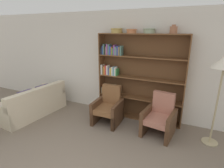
{
  "coord_description": "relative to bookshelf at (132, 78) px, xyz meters",
  "views": [
    {
      "loc": [
        1.38,
        -1.43,
        2.27
      ],
      "look_at": [
        -0.38,
        2.43,
        0.95
      ],
      "focal_mm": 28.0,
      "sensor_mm": 36.0,
      "label": 1
    }
  ],
  "objects": [
    {
      "name": "wall_back",
      "position": [
        -0.05,
        0.17,
        0.28
      ],
      "size": [
        12.0,
        0.06,
        2.75
      ],
      "color": "silver",
      "rests_on": "ground"
    },
    {
      "name": "bookshelf",
      "position": [
        0.0,
        0.0,
        0.0
      ],
      "size": [
        2.18,
        0.3,
        2.19
      ],
      "color": "brown",
      "rests_on": "ground"
    },
    {
      "name": "bowl_stoneware",
      "position": [
        -0.44,
        -0.02,
        1.17
      ],
      "size": [
        0.29,
        0.29,
        0.12
      ],
      "color": "tan",
      "rests_on": "bookshelf"
    },
    {
      "name": "bowl_sage",
      "position": [
        -0.06,
        -0.02,
        1.16
      ],
      "size": [
        0.26,
        0.26,
        0.1
      ],
      "color": "#C67547",
      "rests_on": "bookshelf"
    },
    {
      "name": "bowl_slate",
      "position": [
        0.37,
        -0.02,
        1.16
      ],
      "size": [
        0.28,
        0.28,
        0.11
      ],
      "color": "gray",
      "rests_on": "bookshelf"
    },
    {
      "name": "vase_tall",
      "position": [
        0.9,
        -0.02,
        1.18
      ],
      "size": [
        0.16,
        0.16,
        0.19
      ],
      "color": "#A36647",
      "rests_on": "bookshelf"
    },
    {
      "name": "couch",
      "position": [
        -2.55,
        -1.04,
        -0.8
      ],
      "size": [
        1.11,
        1.84,
        0.81
      ],
      "rotation": [
        0.0,
        0.0,
        1.47
      ],
      "color": "beige",
      "rests_on": "ground"
    },
    {
      "name": "armchair_leather",
      "position": [
        -0.43,
        -0.54,
        -0.7
      ],
      "size": [
        0.65,
        0.69,
        0.93
      ],
      "rotation": [
        0.0,
        0.0,
        3.16
      ],
      "color": "brown",
      "rests_on": "ground"
    },
    {
      "name": "armchair_cushioned",
      "position": [
        0.84,
        -0.54,
        -0.7
      ],
      "size": [
        0.73,
        0.76,
        0.93
      ],
      "rotation": [
        0.0,
        0.0,
        3.0
      ],
      "color": "brown",
      "rests_on": "ground"
    },
    {
      "name": "floor_lamp",
      "position": [
        1.89,
        -0.44,
        0.53
      ],
      "size": [
        0.46,
        0.46,
        1.84
      ],
      "color": "tan",
      "rests_on": "ground"
    }
  ]
}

